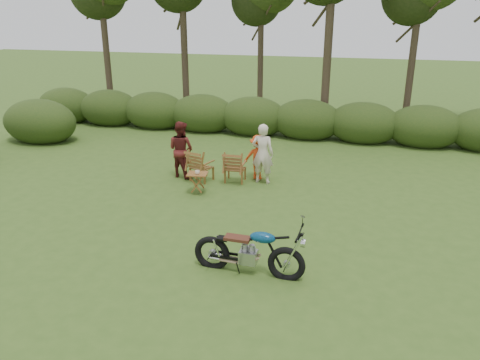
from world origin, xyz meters
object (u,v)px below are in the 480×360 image
(adult_b, at_px, (182,176))
(side_table, at_px, (198,183))
(child, at_px, (258,179))
(lawn_chair_right, at_px, (235,181))
(adult_a, at_px, (262,182))
(lawn_chair_left, at_px, (202,180))
(motorcycle, at_px, (248,272))
(cup, at_px, (197,172))

(adult_b, bearing_deg, side_table, 146.49)
(adult_b, bearing_deg, child, -152.10)
(child, bearing_deg, lawn_chair_right, 34.12)
(adult_b, bearing_deg, adult_a, -159.10)
(lawn_chair_left, bearing_deg, child, -143.59)
(adult_a, bearing_deg, lawn_chair_right, 13.40)
(lawn_chair_right, xyz_separation_m, adult_a, (0.72, 0.13, 0.00))
(side_table, height_order, child, child)
(adult_a, distance_m, child, 0.31)
(adult_a, relative_size, child, 1.31)
(adult_a, relative_size, adult_b, 1.03)
(adult_b, height_order, child, adult_b)
(motorcycle, relative_size, side_table, 3.60)
(motorcycle, relative_size, cup, 15.94)
(cup, xyz_separation_m, adult_a, (1.38, 1.25, -0.58))
(side_table, xyz_separation_m, adult_a, (1.40, 1.21, -0.27))
(side_table, xyz_separation_m, child, (1.22, 1.46, -0.27))
(cup, relative_size, adult_a, 0.07)
(lawn_chair_right, distance_m, lawn_chair_left, 0.92)
(lawn_chair_right, bearing_deg, cup, 57.25)
(lawn_chair_right, xyz_separation_m, adult_b, (-1.55, 0.01, 0.00))
(motorcycle, distance_m, lawn_chair_left, 4.91)
(motorcycle, bearing_deg, adult_a, 101.38)
(side_table, bearing_deg, lawn_chair_left, 103.68)
(cup, distance_m, adult_a, 1.96)
(adult_a, height_order, adult_b, adult_a)
(adult_b, bearing_deg, lawn_chair_right, -162.36)
(cup, bearing_deg, side_table, 112.10)
(side_table, distance_m, cup, 0.32)
(lawn_chair_left, relative_size, adult_b, 0.56)
(lawn_chair_left, bearing_deg, side_table, 119.50)
(side_table, bearing_deg, cup, -67.90)
(motorcycle, bearing_deg, adult_b, 126.12)
(cup, xyz_separation_m, child, (1.20, 1.50, -0.58))
(child, bearing_deg, adult_a, 126.00)
(motorcycle, distance_m, child, 4.91)
(lawn_chair_left, distance_m, child, 1.54)
(adult_b, bearing_deg, lawn_chair_left, -176.92)
(lawn_chair_left, distance_m, side_table, 0.98)
(cup, xyz_separation_m, adult_b, (-0.89, 1.13, -0.58))
(cup, height_order, adult_a, adult_a)
(child, bearing_deg, lawn_chair_left, 19.81)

